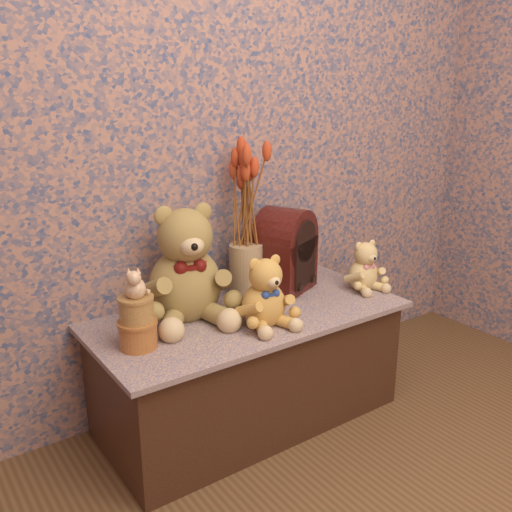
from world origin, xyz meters
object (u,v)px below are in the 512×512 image
(teddy_small, at_px, (364,263))
(biscuit_tin_lower, at_px, (138,335))
(teddy_medium, at_px, (264,288))
(cathedral_radio, at_px, (285,249))
(ceramic_vase, at_px, (246,271))
(cat_figurine, at_px, (134,281))
(teddy_large, at_px, (184,257))

(teddy_small, height_order, biscuit_tin_lower, teddy_small)
(teddy_medium, relative_size, teddy_small, 1.23)
(cathedral_radio, distance_m, biscuit_tin_lower, 0.76)
(cathedral_radio, bearing_deg, ceramic_vase, 150.10)
(cathedral_radio, height_order, cat_figurine, cathedral_radio)
(teddy_medium, distance_m, biscuit_tin_lower, 0.47)
(cathedral_radio, bearing_deg, biscuit_tin_lower, 168.02)
(teddy_medium, xyz_separation_m, cathedral_radio, (0.28, 0.24, 0.04))
(teddy_medium, xyz_separation_m, ceramic_vase, (0.10, 0.26, -0.03))
(teddy_medium, xyz_separation_m, cat_figurine, (-0.45, 0.08, 0.09))
(teddy_large, bearing_deg, ceramic_vase, 17.97)
(teddy_small, bearing_deg, teddy_medium, -168.03)
(ceramic_vase, relative_size, cat_figurine, 2.00)
(cathedral_radio, bearing_deg, teddy_medium, -163.60)
(cathedral_radio, bearing_deg, cat_figurine, 168.02)
(teddy_medium, bearing_deg, teddy_large, 133.86)
(cathedral_radio, xyz_separation_m, cat_figurine, (-0.73, -0.15, 0.06))
(teddy_large, bearing_deg, cathedral_radio, 13.62)
(biscuit_tin_lower, bearing_deg, teddy_small, -1.46)
(teddy_large, bearing_deg, cat_figurine, -137.62)
(teddy_large, relative_size, ceramic_vase, 2.07)
(teddy_medium, height_order, cathedral_radio, cathedral_radio)
(teddy_large, relative_size, teddy_medium, 1.66)
(ceramic_vase, bearing_deg, cat_figurine, -162.48)
(teddy_large, distance_m, cat_figurine, 0.30)
(teddy_large, relative_size, biscuit_tin_lower, 3.67)
(teddy_large, height_order, teddy_medium, teddy_large)
(teddy_small, relative_size, cat_figurine, 2.02)
(biscuit_tin_lower, relative_size, cat_figurine, 1.13)
(teddy_large, relative_size, teddy_small, 2.04)
(teddy_large, xyz_separation_m, cathedral_radio, (0.47, 0.01, -0.05))
(ceramic_vase, height_order, cat_figurine, cat_figurine)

